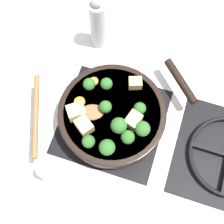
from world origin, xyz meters
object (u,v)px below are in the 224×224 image
object	(u,v)px
wooden_spoon	(59,114)
salt_shaker	(45,173)
skillet_pan	(113,115)
pepper_mill	(98,24)

from	to	relation	value
wooden_spoon	salt_shaker	bearing A→B (deg)	4.28
salt_shaker	skillet_pan	bearing A→B (deg)	149.46
pepper_mill	salt_shaker	size ratio (longest dim) A/B	2.54
skillet_pan	wooden_spoon	bearing A→B (deg)	-68.32
wooden_spoon	pepper_mill	world-z (taller)	pepper_mill
skillet_pan	wooden_spoon	size ratio (longest dim) A/B	1.60
pepper_mill	skillet_pan	bearing A→B (deg)	26.89
skillet_pan	pepper_mill	bearing A→B (deg)	-153.11
pepper_mill	wooden_spoon	bearing A→B (deg)	-1.39
skillet_pan	salt_shaker	size ratio (longest dim) A/B	4.40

